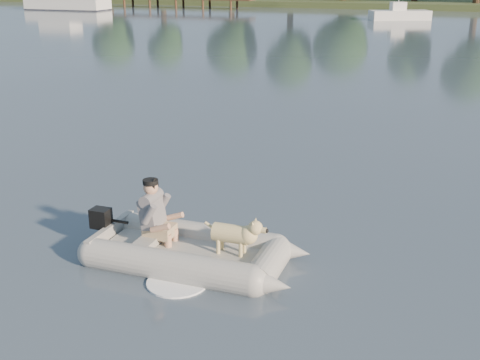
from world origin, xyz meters
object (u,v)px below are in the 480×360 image
at_px(dinghy, 192,228).
at_px(man, 153,210).
at_px(dock, 171,3).
at_px(dog, 231,237).
at_px(motorboat, 400,8).

xyz_separation_m(dinghy, man, (-0.60, 0.04, 0.17)).
relative_size(dock, dinghy, 4.68).
height_order(dock, dinghy, dinghy).
bearing_deg(dog, dock, 116.90).
xyz_separation_m(dinghy, motorboat, (-1.85, 43.61, 0.42)).
bearing_deg(man, dock, 115.87).
height_order(dock, man, man).
bearing_deg(dog, dinghy, -175.43).
distance_m(dinghy, motorboat, 43.66).
xyz_separation_m(dock, dinghy, (25.87, -51.67, -0.02)).
bearing_deg(dog, man, 180.00).
relative_size(man, dog, 1.16).
height_order(dog, motorboat, motorboat).
xyz_separation_m(dog, motorboat, (-2.40, 43.57, 0.48)).
bearing_deg(dinghy, motorboat, 92.22).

